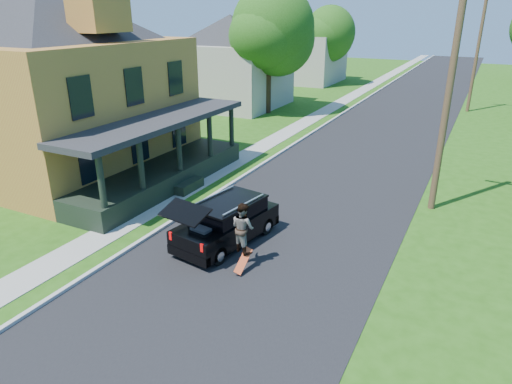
% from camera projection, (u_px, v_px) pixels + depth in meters
% --- Properties ---
extents(ground, '(140.00, 140.00, 0.00)m').
position_uv_depth(ground, '(225.00, 290.00, 13.09)').
color(ground, '#234E0F').
rests_on(ground, ground).
extents(street, '(8.00, 120.00, 0.02)m').
position_uv_depth(street, '(381.00, 134.00, 29.66)').
color(street, black).
rests_on(street, ground).
extents(curb, '(0.15, 120.00, 0.12)m').
position_uv_depth(curb, '(322.00, 127.00, 31.36)').
color(curb, '#A7A8A2').
rests_on(curb, ground).
extents(sidewalk, '(1.30, 120.00, 0.03)m').
position_uv_depth(sidewalk, '(301.00, 125.00, 32.01)').
color(sidewalk, '#9B9992').
rests_on(sidewalk, ground).
extents(front_walk, '(6.50, 1.20, 0.03)m').
position_uv_depth(front_walk, '(119.00, 176.00, 22.06)').
color(front_walk, '#9B9992').
rests_on(front_walk, ground).
extents(main_house, '(15.56, 15.56, 10.10)m').
position_uv_depth(main_house, '(54.00, 68.00, 21.62)').
color(main_house, '#B38534').
rests_on(main_house, ground).
extents(neighbor_house_mid, '(12.78, 12.78, 8.30)m').
position_uv_depth(neighbor_house_mid, '(231.00, 54.00, 37.10)').
color(neighbor_house_mid, '#A39D90').
rests_on(neighbor_house_mid, ground).
extents(neighbor_house_far, '(12.78, 12.78, 8.30)m').
position_uv_depth(neighbor_house_far, '(303.00, 43.00, 50.35)').
color(neighbor_house_far, '#A39D90').
rests_on(neighbor_house_far, ground).
extents(black_suv, '(2.27, 4.51, 2.01)m').
position_uv_depth(black_suv, '(226.00, 222.00, 15.52)').
color(black_suv, black).
rests_on(black_suv, ground).
extents(skateboarder, '(0.96, 0.86, 1.61)m').
position_uv_depth(skateboarder, '(243.00, 228.00, 13.94)').
color(skateboarder, black).
rests_on(skateboarder, ground).
extents(skateboard, '(0.25, 0.84, 0.64)m').
position_uv_depth(skateboard, '(243.00, 261.00, 13.89)').
color(skateboard, '#C73C11').
rests_on(skateboard, ground).
extents(tree_left_mid, '(6.91, 7.01, 9.39)m').
position_uv_depth(tree_left_mid, '(268.00, 30.00, 33.70)').
color(tree_left_mid, black).
rests_on(tree_left_mid, ground).
extents(tree_left_far, '(5.58, 5.51, 8.70)m').
position_uv_depth(tree_left_far, '(322.00, 29.00, 47.42)').
color(tree_left_far, black).
rests_on(tree_left_far, ground).
extents(utility_pole_near, '(1.63, 0.28, 9.63)m').
position_uv_depth(utility_pole_near, '(450.00, 84.00, 16.70)').
color(utility_pole_near, '#483621').
rests_on(utility_pole_near, ground).
extents(utility_pole_far, '(1.55, 0.26, 9.13)m').
position_uv_depth(utility_pole_far, '(478.00, 50.00, 34.59)').
color(utility_pole_far, '#483621').
rests_on(utility_pole_far, ground).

